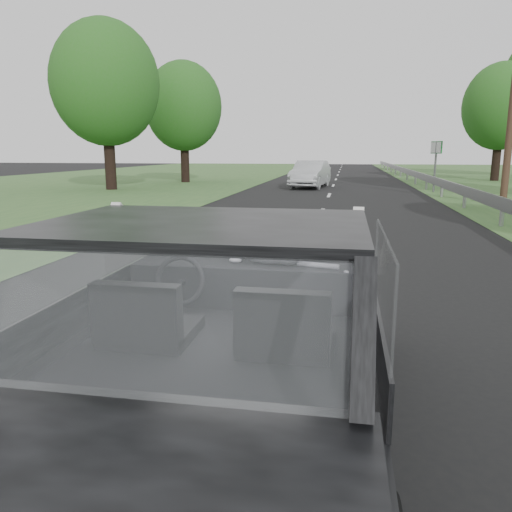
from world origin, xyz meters
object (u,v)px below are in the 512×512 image
at_px(subject_car, 226,327).
at_px(highway_sign, 435,167).
at_px(cat, 269,252).
at_px(other_car, 310,174).

xyz_separation_m(subject_car, highway_sign, (4.51, 20.53, 0.38)).
height_order(cat, other_car, other_car).
bearing_deg(highway_sign, subject_car, -123.13).
bearing_deg(highway_sign, other_car, 140.18).
distance_m(cat, other_car, 21.91).
bearing_deg(cat, highway_sign, 85.27).
height_order(subject_car, cat, subject_car).
bearing_deg(subject_car, highway_sign, 77.60).
distance_m(subject_car, highway_sign, 21.02).
bearing_deg(other_car, subject_car, -80.12).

